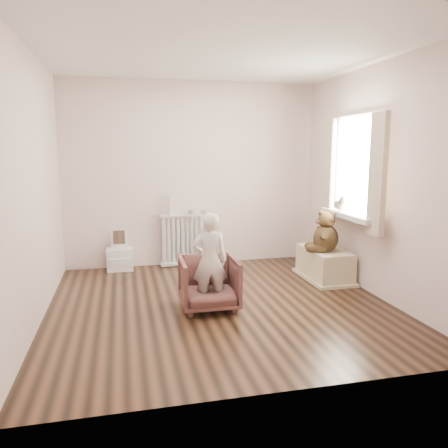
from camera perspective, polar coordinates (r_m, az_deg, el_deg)
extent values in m
cube|color=black|center=(4.81, -0.53, -10.40)|extent=(3.60, 3.60, 0.01)
cube|color=white|center=(4.62, -0.58, 21.55)|extent=(3.60, 3.60, 0.01)
cube|color=silver|center=(6.30, -4.16, 6.45)|extent=(3.60, 0.02, 2.60)
cube|color=silver|center=(2.81, 7.50, 2.48)|extent=(3.60, 0.02, 2.60)
cube|color=silver|center=(4.50, -23.62, 4.41)|extent=(0.02, 3.60, 2.60)
cube|color=silver|center=(5.23, 19.17, 5.30)|extent=(0.02, 3.60, 2.60)
cube|color=white|center=(5.45, 17.22, 7.14)|extent=(0.03, 0.90, 1.10)
cube|color=silver|center=(5.46, 16.10, 1.07)|extent=(0.22, 1.10, 0.06)
cube|color=beige|center=(4.91, 19.42, 6.10)|extent=(0.06, 0.26, 1.30)
cube|color=beige|center=(5.91, 13.46, 6.88)|extent=(0.06, 0.26, 1.30)
cube|color=silver|center=(6.27, -5.11, -1.96)|extent=(0.71, 0.13, 0.75)
cube|color=beige|center=(6.18, -6.36, 2.55)|extent=(0.17, 0.02, 0.29)
cylinder|color=#A59E8C|center=(6.22, -4.18, 1.62)|extent=(0.11, 0.11, 0.07)
cylinder|color=#A59E8C|center=(6.25, -2.69, 1.58)|extent=(0.09, 0.09, 0.05)
cube|color=silver|center=(6.21, -13.48, -3.40)|extent=(0.35, 0.25, 0.55)
imported|color=brown|center=(4.60, -1.98, -7.72)|extent=(0.60, 0.62, 0.55)
imported|color=silver|center=(4.48, -1.88, -4.87)|extent=(0.37, 0.25, 1.01)
cube|color=beige|center=(5.80, 12.96, -5.07)|extent=(0.44, 0.84, 0.39)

